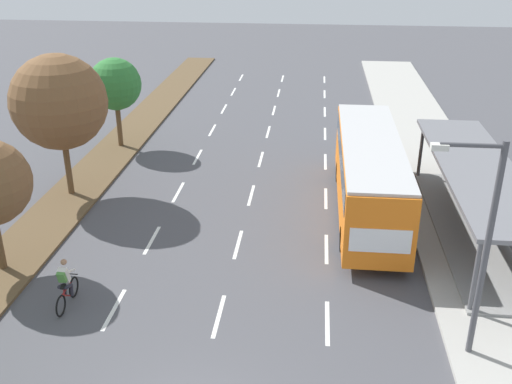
# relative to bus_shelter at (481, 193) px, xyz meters

# --- Properties ---
(median_strip) EXTENTS (2.60, 52.00, 0.12)m
(median_strip) POSITION_rel_bus_shelter_xyz_m (-17.83, 8.20, -1.81)
(median_strip) COLOR brown
(median_strip) RESTS_ON ground
(sidewalk_right) EXTENTS (4.50, 52.00, 0.15)m
(sidewalk_right) POSITION_rel_bus_shelter_xyz_m (-0.28, 8.20, -1.79)
(sidewalk_right) COLOR #ADAAA3
(sidewalk_right) RESTS_ON ground
(lane_divider_left) EXTENTS (0.14, 45.30, 0.01)m
(lane_divider_left) POSITION_rel_bus_shelter_xyz_m (-13.03, 5.35, -1.86)
(lane_divider_left) COLOR white
(lane_divider_left) RESTS_ON ground
(lane_divider_center) EXTENTS (0.14, 45.30, 0.01)m
(lane_divider_center) POSITION_rel_bus_shelter_xyz_m (-9.53, 5.35, -1.86)
(lane_divider_center) COLOR white
(lane_divider_center) RESTS_ON ground
(lane_divider_right) EXTENTS (0.14, 45.30, 0.01)m
(lane_divider_right) POSITION_rel_bus_shelter_xyz_m (-6.03, 5.35, -1.86)
(lane_divider_right) COLOR white
(lane_divider_right) RESTS_ON ground
(bus_shelter) EXTENTS (2.90, 12.28, 2.86)m
(bus_shelter) POSITION_rel_bus_shelter_xyz_m (0.00, 0.00, 0.00)
(bus_shelter) COLOR gray
(bus_shelter) RESTS_ON sidewalk_right
(bus) EXTENTS (2.54, 11.29, 3.37)m
(bus) POSITION_rel_bus_shelter_xyz_m (-4.28, 1.62, 0.20)
(bus) COLOR orange
(bus) RESTS_ON ground
(cyclist) EXTENTS (0.46, 1.82, 1.71)m
(cyclist) POSITION_rel_bus_shelter_xyz_m (-14.60, -6.53, -1.08)
(cyclist) COLOR black
(cyclist) RESTS_ON ground
(median_tree_third) EXTENTS (4.25, 4.25, 6.50)m
(median_tree_third) POSITION_rel_bus_shelter_xyz_m (-17.95, 2.12, 2.62)
(median_tree_third) COLOR brown
(median_tree_third) RESTS_ON median_strip
(median_tree_fourth) EXTENTS (2.87, 2.87, 4.99)m
(median_tree_fourth) POSITION_rel_bus_shelter_xyz_m (-17.70, 8.86, 1.79)
(median_tree_fourth) COLOR brown
(median_tree_fourth) RESTS_ON median_strip
(streetlight) EXTENTS (1.91, 0.24, 6.50)m
(streetlight) POSITION_rel_bus_shelter_xyz_m (-2.11, -7.72, 2.02)
(streetlight) COLOR #4C4C51
(streetlight) RESTS_ON sidewalk_right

